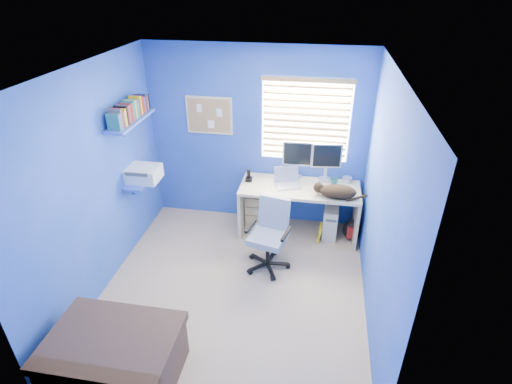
% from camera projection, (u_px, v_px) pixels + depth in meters
% --- Properties ---
extents(floor, '(3.00, 3.20, 0.00)m').
position_uv_depth(floor, '(234.00, 288.00, 4.70)').
color(floor, tan).
rests_on(floor, ground).
extents(ceiling, '(3.00, 3.20, 0.00)m').
position_uv_depth(ceiling, '(227.00, 72.00, 3.48)').
color(ceiling, white).
rests_on(ceiling, wall_back).
extents(wall_back, '(3.00, 0.01, 2.50)m').
position_uv_depth(wall_back, '(257.00, 139.00, 5.47)').
color(wall_back, '#1C4CB3').
rests_on(wall_back, ground).
extents(wall_front, '(3.00, 0.01, 2.50)m').
position_uv_depth(wall_front, '(179.00, 311.00, 2.72)').
color(wall_front, '#1C4CB3').
rests_on(wall_front, ground).
extents(wall_left, '(0.01, 3.20, 2.50)m').
position_uv_depth(wall_left, '(96.00, 184.00, 4.31)').
color(wall_left, '#1C4CB3').
rests_on(wall_left, ground).
extents(wall_right, '(0.01, 3.20, 2.50)m').
position_uv_depth(wall_right, '(382.00, 209.00, 3.87)').
color(wall_right, '#1C4CB3').
rests_on(wall_right, ground).
extents(desk, '(1.60, 0.65, 0.74)m').
position_uv_depth(desk, '(299.00, 210.00, 5.51)').
color(desk, '#CABB90').
rests_on(desk, floor).
extents(laptop, '(0.40, 0.35, 0.22)m').
position_uv_depth(laptop, '(288.00, 179.00, 5.30)').
color(laptop, silver).
rests_on(laptop, desk).
extents(monitor_left, '(0.40, 0.13, 0.54)m').
position_uv_depth(monitor_left, '(297.00, 160.00, 5.43)').
color(monitor_left, silver).
rests_on(monitor_left, desk).
extents(monitor_right, '(0.41, 0.17, 0.54)m').
position_uv_depth(monitor_right, '(326.00, 162.00, 5.37)').
color(monitor_right, silver).
rests_on(monitor_right, desk).
extents(phone, '(0.10, 0.12, 0.17)m').
position_uv_depth(phone, '(249.00, 175.00, 5.45)').
color(phone, black).
rests_on(phone, desk).
extents(mug, '(0.10, 0.09, 0.10)m').
position_uv_depth(mug, '(334.00, 182.00, 5.34)').
color(mug, '#226964').
rests_on(mug, desk).
extents(cd_spindle, '(0.13, 0.13, 0.07)m').
position_uv_depth(cd_spindle, '(347.00, 180.00, 5.43)').
color(cd_spindle, silver).
rests_on(cd_spindle, desk).
extents(cat, '(0.50, 0.32, 0.17)m').
position_uv_depth(cat, '(338.00, 192.00, 5.04)').
color(cat, black).
rests_on(cat, desk).
extents(tower_pc, '(0.21, 0.45, 0.45)m').
position_uv_depth(tower_pc, '(331.00, 220.00, 5.56)').
color(tower_pc, beige).
rests_on(tower_pc, floor).
extents(drawer_boxes, '(0.35, 0.28, 0.54)m').
position_uv_depth(drawer_boxes, '(259.00, 211.00, 5.69)').
color(drawer_boxes, tan).
rests_on(drawer_boxes, floor).
extents(yellow_book, '(0.03, 0.17, 0.24)m').
position_uv_depth(yellow_book, '(319.00, 233.00, 5.46)').
color(yellow_book, yellow).
rests_on(yellow_book, floor).
extents(backpack, '(0.27, 0.21, 0.30)m').
position_uv_depth(backpack, '(352.00, 230.00, 5.49)').
color(backpack, black).
rests_on(backpack, floor).
extents(bed_corner, '(1.08, 0.77, 0.52)m').
position_uv_depth(bed_corner, '(116.00, 358.00, 3.55)').
color(bed_corner, '#472C1F').
rests_on(bed_corner, floor).
extents(office_chair, '(0.62, 0.62, 0.89)m').
position_uv_depth(office_chair, '(269.00, 243.00, 4.91)').
color(office_chair, black).
rests_on(office_chair, floor).
extents(window_blinds, '(1.15, 0.05, 1.10)m').
position_uv_depth(window_blinds, '(306.00, 121.00, 5.20)').
color(window_blinds, white).
rests_on(window_blinds, ground).
extents(corkboard, '(0.64, 0.02, 0.52)m').
position_uv_depth(corkboard, '(209.00, 115.00, 5.40)').
color(corkboard, '#CABB90').
rests_on(corkboard, ground).
extents(wall_shelves, '(0.42, 0.90, 1.05)m').
position_uv_depth(wall_shelves, '(136.00, 143.00, 4.84)').
color(wall_shelves, blue).
rests_on(wall_shelves, ground).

